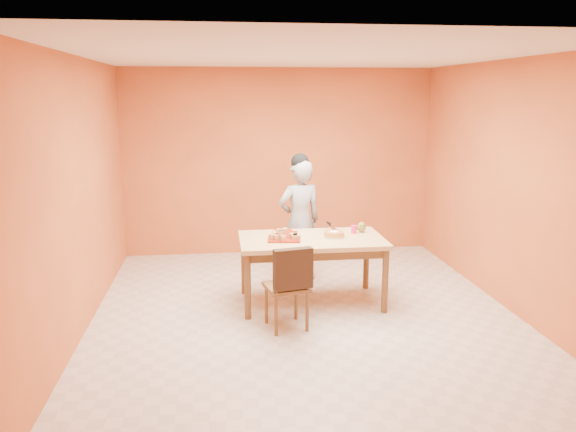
{
  "coord_description": "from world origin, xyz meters",
  "views": [
    {
      "loc": [
        -0.89,
        -5.64,
        2.33
      ],
      "look_at": [
        -0.14,
        0.3,
        1.02
      ],
      "focal_mm": 35.0,
      "sensor_mm": 36.0,
      "label": 1
    }
  ],
  "objects": [
    {
      "name": "pastry_pile",
      "position": [
        -0.19,
        0.3,
        0.83
      ],
      "size": [
        0.31,
        0.31,
        0.1
      ],
      "primitive_type": null,
      "color": "tan",
      "rests_on": "pastry_platter"
    },
    {
      "name": "dining_chair",
      "position": [
        -0.24,
        -0.35,
        0.46
      ],
      "size": [
        0.49,
        0.55,
        0.88
      ],
      "rotation": [
        0.0,
        0.0,
        0.21
      ],
      "color": "brown",
      "rests_on": "floor"
    },
    {
      "name": "egg_ornament",
      "position": [
        0.74,
        0.5,
        0.82
      ],
      "size": [
        0.11,
        0.1,
        0.12
      ],
      "primitive_type": "ellipsoid",
      "rotation": [
        0.0,
        0.0,
        -0.23
      ],
      "color": "olive",
      "rests_on": "dining_table"
    },
    {
      "name": "checker_tin",
      "position": [
        0.71,
        0.67,
        0.77
      ],
      "size": [
        0.13,
        0.13,
        0.03
      ],
      "primitive_type": "cylinder",
      "rotation": [
        0.0,
        0.0,
        0.4
      ],
      "color": "#39190F",
      "rests_on": "dining_table"
    },
    {
      "name": "floor",
      "position": [
        0.0,
        0.0,
        0.0
      ],
      "size": [
        5.0,
        5.0,
        0.0
      ],
      "primitive_type": "plane",
      "color": "beige",
      "rests_on": "ground"
    },
    {
      "name": "cake_server",
      "position": [
        0.39,
        0.49,
        0.83
      ],
      "size": [
        0.09,
        0.26,
        0.01
      ],
      "primitive_type": "cube",
      "rotation": [
        0.0,
        0.0,
        0.16
      ],
      "color": "silver",
      "rests_on": "sponge_cake"
    },
    {
      "name": "person",
      "position": [
        0.11,
        1.14,
        0.77
      ],
      "size": [
        0.63,
        0.5,
        1.54
      ],
      "primitive_type": "imported",
      "rotation": [
        0.0,
        0.0,
        3.39
      ],
      "color": "gray",
      "rests_on": "floor"
    },
    {
      "name": "sponge_cake",
      "position": [
        0.38,
        0.31,
        0.8
      ],
      "size": [
        0.24,
        0.24,
        0.05
      ],
      "primitive_type": "cylinder",
      "rotation": [
        0.0,
        0.0,
        0.04
      ],
      "color": "#C08431",
      "rests_on": "white_cake_plate"
    },
    {
      "name": "wall_left",
      "position": [
        -2.25,
        0.0,
        1.35
      ],
      "size": [
        0.0,
        5.0,
        5.0
      ],
      "primitive_type": "plane",
      "rotation": [
        1.57,
        0.0,
        1.57
      ],
      "color": "#D16530",
      "rests_on": "floor"
    },
    {
      "name": "wall_back",
      "position": [
        0.0,
        2.5,
        1.35
      ],
      "size": [
        4.5,
        0.0,
        4.5
      ],
      "primitive_type": "plane",
      "rotation": [
        1.57,
        0.0,
        0.0
      ],
      "color": "#D16530",
      "rests_on": "floor"
    },
    {
      "name": "dining_table",
      "position": [
        0.13,
        0.32,
        0.67
      ],
      "size": [
        1.6,
        0.9,
        0.76
      ],
      "color": "tan",
      "rests_on": "floor"
    },
    {
      "name": "magenta_glass",
      "position": [
        0.64,
        0.47,
        0.81
      ],
      "size": [
        0.08,
        0.08,
        0.09
      ],
      "primitive_type": "cylinder",
      "rotation": [
        0.0,
        0.0,
        0.35
      ],
      "color": "#E2215C",
      "rests_on": "dining_table"
    },
    {
      "name": "ceiling",
      "position": [
        0.0,
        0.0,
        2.7
      ],
      "size": [
        5.0,
        5.0,
        0.0
      ],
      "primitive_type": "plane",
      "rotation": [
        3.14,
        0.0,
        0.0
      ],
      "color": "silver",
      "rests_on": "wall_back"
    },
    {
      "name": "white_cake_plate",
      "position": [
        0.38,
        0.31,
        0.77
      ],
      "size": [
        0.35,
        0.35,
        0.01
      ],
      "primitive_type": "cylinder",
      "rotation": [
        0.0,
        0.0,
        -0.41
      ],
      "color": "silver",
      "rests_on": "dining_table"
    },
    {
      "name": "pastry_platter",
      "position": [
        -0.19,
        0.3,
        0.77
      ],
      "size": [
        0.39,
        0.39,
        0.02
      ],
      "primitive_type": "cube",
      "rotation": [
        0.0,
        0.0,
        -0.13
      ],
      "color": "maroon",
      "rests_on": "dining_table"
    },
    {
      "name": "wall_right",
      "position": [
        2.25,
        0.0,
        1.35
      ],
      "size": [
        0.0,
        5.0,
        5.0
      ],
      "primitive_type": "plane",
      "rotation": [
        1.57,
        0.0,
        -1.57
      ],
      "color": "#D16530",
      "rests_on": "floor"
    },
    {
      "name": "red_dinner_plate",
      "position": [
        -0.16,
        0.65,
        0.77
      ],
      "size": [
        0.25,
        0.25,
        0.01
      ],
      "primitive_type": "cylinder",
      "rotation": [
        0.0,
        0.0,
        0.09
      ],
      "color": "maroon",
      "rests_on": "dining_table"
    }
  ]
}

